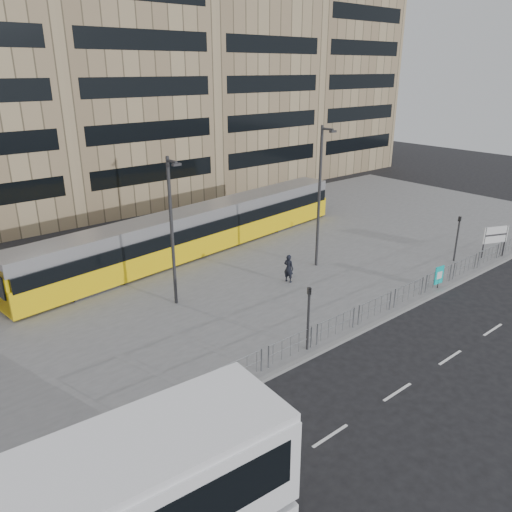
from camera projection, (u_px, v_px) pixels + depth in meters
ground at (352, 338)px, 24.22m from camera, size 120.00×120.00×0.00m
plaza at (211, 266)px, 32.81m from camera, size 64.00×24.00×0.15m
kerb at (352, 336)px, 24.23m from camera, size 64.00×0.25×0.17m
building_row at (79, 60)px, 45.19m from camera, size 70.40×18.40×31.20m
pedestrian_barrier at (372, 304)px, 25.43m from camera, size 32.07×0.07×1.10m
road_markings at (438, 365)px, 21.95m from camera, size 62.00×0.12×0.01m
tram at (198, 230)px, 34.55m from camera, size 26.82×5.79×3.15m
station_sign at (495, 236)px, 33.53m from camera, size 1.78×0.82×2.19m
ad_panel at (439, 275)px, 29.05m from camera, size 0.73×0.13×1.36m
pedestrian at (289, 268)px, 29.89m from camera, size 0.57×0.72×1.74m
traffic_light_west at (309, 311)px, 22.25m from camera, size 0.23×0.25×3.10m
traffic_light_east at (458, 233)px, 32.73m from camera, size 0.21×0.23×3.10m
lamp_post_west at (172, 227)px, 25.89m from camera, size 0.45×1.04×8.04m
lamp_post_east at (320, 193)px, 30.97m from camera, size 0.45×1.04×8.95m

